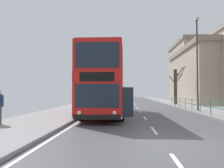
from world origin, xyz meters
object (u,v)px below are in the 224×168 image
object	(u,v)px
street_lamp_far_side	(197,57)
background_building_00	(206,71)
double_decker_bus_main	(106,83)
background_building_01	(224,76)
bare_tree_far_00	(176,86)

from	to	relation	value
street_lamp_far_side	background_building_00	bearing A→B (deg)	69.64
double_decker_bus_main	background_building_01	xyz separation A→B (m)	(16.77, 19.35, 1.93)
double_decker_bus_main	bare_tree_far_00	distance (m)	15.67
bare_tree_far_00	background_building_00	size ratio (longest dim) A/B	0.32
street_lamp_far_side	bare_tree_far_00	xyz separation A→B (m)	(0.41, 10.43, -2.21)
street_lamp_far_side	double_decker_bus_main	bearing A→B (deg)	-158.52
double_decker_bus_main	background_building_01	world-z (taller)	background_building_01
double_decker_bus_main	street_lamp_far_side	xyz separation A→B (m)	(7.66, 3.01, 2.39)
background_building_00	double_decker_bus_main	bearing A→B (deg)	-119.19
double_decker_bus_main	bare_tree_far_00	size ratio (longest dim) A/B	2.21
background_building_00	background_building_01	xyz separation A→B (m)	(-2.69, -15.48, -2.14)
double_decker_bus_main	street_lamp_far_side	world-z (taller)	street_lamp_far_side
bare_tree_far_00	background_building_01	world-z (taller)	background_building_01
bare_tree_far_00	background_building_00	xyz separation A→B (m)	(11.40, 21.40, 3.88)
double_decker_bus_main	background_building_00	bearing A→B (deg)	60.81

